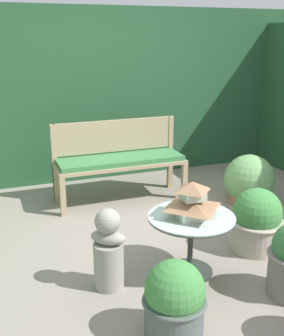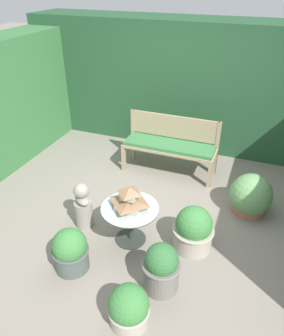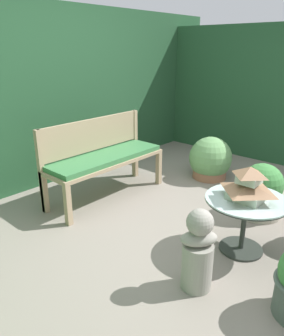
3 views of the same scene
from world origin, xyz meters
name	(u,v)px [view 3 (image 3 of 3)]	position (x,y,z in m)	size (l,w,h in m)	color
ground	(177,221)	(0.00, 0.00, 0.00)	(30.00, 30.00, 0.00)	gray
foliage_hedge_back	(40,93)	(0.00, 2.40, 1.12)	(6.40, 0.99, 2.25)	#234C2D
foliage_hedge_right	(278,94)	(2.85, 0.15, 1.03)	(0.70, 3.50, 2.06)	#234C2D
garden_bench	(106,161)	(-0.06, 1.00, 0.46)	(1.52, 0.48, 0.53)	tan
bench_backrest	(93,140)	(-0.06, 1.23, 0.68)	(1.52, 0.06, 0.93)	tan
patio_table	(245,210)	(-0.03, -0.73, 0.40)	(0.70, 0.70, 0.51)	#2D332D
pagoda_birdhouse	(248,185)	(-0.03, -0.73, 0.63)	(0.38, 0.38, 0.29)	#B2BCA8
garden_bust	(198,252)	(-0.71, -0.69, 0.31)	(0.32, 0.30, 0.65)	gray
potted_plant_bench_right	(210,160)	(1.31, 0.40, 0.25)	(0.58, 0.58, 0.58)	#9E664C
potted_plant_table_near	(261,192)	(0.73, -0.57, 0.27)	(0.51, 0.51, 0.58)	#ADA393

